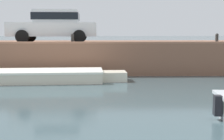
% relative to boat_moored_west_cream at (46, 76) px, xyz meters
% --- Properties ---
extents(ground_plane, '(400.00, 400.00, 0.00)m').
position_rel_boat_moored_west_cream_xyz_m(ground_plane, '(3.20, -4.99, -0.23)').
color(ground_plane, '#3D5156').
extents(far_quay_wall, '(60.00, 6.00, 1.46)m').
position_rel_boat_moored_west_cream_xyz_m(far_quay_wall, '(3.20, 4.46, 0.50)').
color(far_quay_wall, brown).
rests_on(far_quay_wall, ground).
extents(far_wall_coping, '(60.00, 0.24, 0.08)m').
position_rel_boat_moored_west_cream_xyz_m(far_wall_coping, '(3.20, 1.58, 1.27)').
color(far_wall_coping, '#9F6C52').
rests_on(far_wall_coping, far_quay_wall).
extents(boat_moored_west_cream, '(6.01, 2.01, 0.46)m').
position_rel_boat_moored_west_cream_xyz_m(boat_moored_west_cream, '(0.00, 0.00, 0.00)').
color(boat_moored_west_cream, silver).
rests_on(boat_moored_west_cream, ground).
extents(car_left_inner_white, '(4.19, 2.02, 1.54)m').
position_rel_boat_moored_west_cream_xyz_m(car_left_inner_white, '(-0.05, 2.89, 2.08)').
color(car_left_inner_white, white).
rests_on(car_left_inner_white, far_quay_wall).
extents(mooring_bollard_mid, '(0.15, 0.15, 0.44)m').
position_rel_boat_moored_west_cream_xyz_m(mooring_bollard_mid, '(0.92, 1.71, 1.47)').
color(mooring_bollard_mid, '#2D2B28').
rests_on(mooring_bollard_mid, far_quay_wall).
extents(mooring_bollard_east, '(0.15, 0.15, 0.44)m').
position_rel_boat_moored_west_cream_xyz_m(mooring_bollard_east, '(7.44, 1.71, 1.47)').
color(mooring_bollard_east, '#2D2B28').
rests_on(mooring_bollard_east, far_quay_wall).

